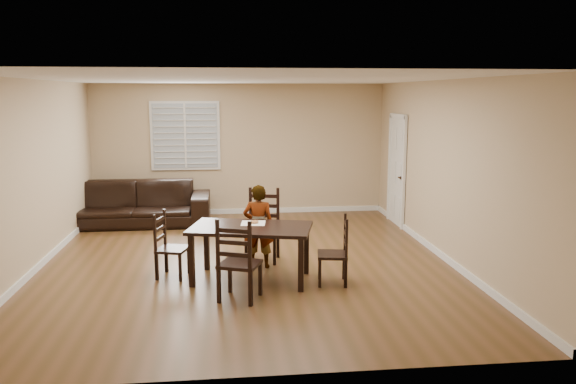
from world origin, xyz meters
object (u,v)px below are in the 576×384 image
object	(u,v)px
chair_near	(264,227)
chair_far	(236,265)
dining_table	(251,233)
donut	(255,222)
chair_right	(341,253)
child	(258,226)
sofa	(135,204)
chair_left	(165,247)

from	to	relation	value
chair_near	chair_far	distance (m)	1.88
dining_table	donut	xyz separation A→B (m)	(0.06, 0.17, 0.11)
chair_right	child	xyz separation A→B (m)	(-1.04, 0.83, 0.19)
chair_far	child	bearing A→B (deg)	-82.74
sofa	chair_left	bearing A→B (deg)	-74.48
chair_near	chair_left	distance (m)	1.58
chair_far	donut	size ratio (longest dim) A/B	9.33
sofa	child	bearing A→B (deg)	-53.31
chair_left	sofa	world-z (taller)	chair_left
chair_near	child	bearing A→B (deg)	-90.63
child	chair_right	bearing A→B (deg)	150.27
chair_left	child	size ratio (longest dim) A/B	0.75
chair_near	chair_left	xyz separation A→B (m)	(-1.41, -0.72, -0.08)
dining_table	chair_far	size ratio (longest dim) A/B	1.70
chair_far	chair_right	xyz separation A→B (m)	(1.39, 0.55, -0.05)
dining_table	donut	bearing A→B (deg)	83.66
chair_near	child	xyz separation A→B (m)	(-0.10, -0.44, 0.11)
chair_near	sofa	xyz separation A→B (m)	(-2.31, 2.51, -0.08)
dining_table	chair_far	bearing A→B (deg)	-91.17
donut	sofa	bearing A→B (deg)	122.56
chair_left	donut	xyz separation A→B (m)	(1.23, -0.11, 0.36)
child	sofa	world-z (taller)	child
donut	sofa	distance (m)	3.98
sofa	donut	bearing A→B (deg)	-57.55
chair_right	donut	size ratio (longest dim) A/B	8.25
dining_table	chair_near	xyz separation A→B (m)	(0.24, 1.00, -0.16)
chair_near	sofa	world-z (taller)	chair_near
chair_far	chair_right	distance (m)	1.49
chair_left	chair_right	bearing A→B (deg)	-88.07
chair_right	child	size ratio (longest dim) A/B	0.75
child	sofa	size ratio (longest dim) A/B	0.43
sofa	chair_right	bearing A→B (deg)	-49.48
dining_table	chair_near	world-z (taller)	chair_near
chair_right	chair_near	bearing A→B (deg)	-134.99
donut	sofa	xyz separation A→B (m)	(-2.13, 3.34, -0.36)
chair_far	chair_right	size ratio (longest dim) A/B	1.13
dining_table	donut	world-z (taller)	donut
chair_near	chair_left	size ratio (longest dim) A/B	1.20
child	chair_left	bearing A→B (deg)	20.95
chair_far	chair_left	world-z (taller)	chair_far
chair_right	chair_left	bearing A→B (deg)	-94.70
child	sofa	xyz separation A→B (m)	(-2.21, 2.95, -0.19)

